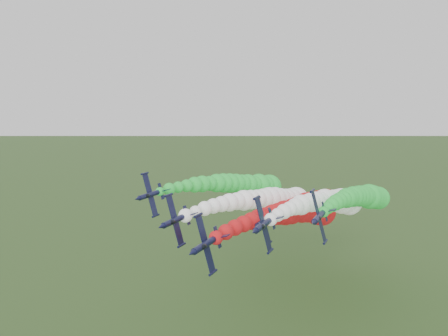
{
  "coord_description": "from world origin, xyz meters",
  "views": [
    {
      "loc": [
        40.58,
        -87.16,
        62.09
      ],
      "look_at": [
        3.56,
        -3.57,
        49.62
      ],
      "focal_mm": 35.0,
      "sensor_mm": 36.0,
      "label": 1
    }
  ],
  "objects_px": {
    "jet_inner_right": "(334,202)",
    "jet_trail": "(325,202)",
    "jet_lead": "(303,212)",
    "jet_outer_left": "(248,185)",
    "jet_inner_left": "(275,200)",
    "jet_outer_right": "(366,197)"
  },
  "relations": [
    {
      "from": "jet_lead",
      "to": "jet_inner_right",
      "type": "distance_m",
      "value": 12.66
    },
    {
      "from": "jet_lead",
      "to": "jet_inner_left",
      "type": "xyz_separation_m",
      "value": [
        -11.11,
        7.57,
        1.46
      ]
    },
    {
      "from": "jet_inner_left",
      "to": "jet_outer_left",
      "type": "relative_size",
      "value": 1.0
    },
    {
      "from": "jet_lead",
      "to": "jet_outer_right",
      "type": "relative_size",
      "value": 1.01
    },
    {
      "from": "jet_outer_left",
      "to": "jet_trail",
      "type": "height_order",
      "value": "jet_outer_left"
    },
    {
      "from": "jet_lead",
      "to": "jet_outer_right",
      "type": "distance_m",
      "value": 24.11
    },
    {
      "from": "jet_lead",
      "to": "jet_inner_right",
      "type": "xyz_separation_m",
      "value": [
        7.65,
        9.88,
        2.05
      ]
    },
    {
      "from": "jet_lead",
      "to": "jet_trail",
      "type": "xyz_separation_m",
      "value": [
        2.29,
        23.42,
        -1.04
      ]
    },
    {
      "from": "jet_outer_left",
      "to": "jet_trail",
      "type": "bearing_deg",
      "value": 6.39
    },
    {
      "from": "jet_lead",
      "to": "jet_outer_left",
      "type": "bearing_deg",
      "value": 141.59
    },
    {
      "from": "jet_lead",
      "to": "jet_trail",
      "type": "relative_size",
      "value": 1.01
    },
    {
      "from": "jet_inner_left",
      "to": "jet_outer_left",
      "type": "xyz_separation_m",
      "value": [
        -14.49,
        12.73,
        1.95
      ]
    },
    {
      "from": "jet_inner_right",
      "to": "jet_inner_left",
      "type": "bearing_deg",
      "value": -172.96
    },
    {
      "from": "jet_outer_left",
      "to": "jet_trail",
      "type": "relative_size",
      "value": 1.01
    },
    {
      "from": "jet_inner_left",
      "to": "jet_trail",
      "type": "relative_size",
      "value": 1.01
    },
    {
      "from": "jet_outer_right",
      "to": "jet_inner_left",
      "type": "bearing_deg",
      "value": -160.47
    },
    {
      "from": "jet_lead",
      "to": "jet_outer_left",
      "type": "distance_m",
      "value": 32.85
    },
    {
      "from": "jet_inner_left",
      "to": "jet_outer_right",
      "type": "bearing_deg",
      "value": 19.53
    },
    {
      "from": "jet_inner_right",
      "to": "jet_trail",
      "type": "height_order",
      "value": "jet_inner_right"
    },
    {
      "from": "jet_inner_left",
      "to": "jet_trail",
      "type": "height_order",
      "value": "jet_inner_left"
    },
    {
      "from": "jet_lead",
      "to": "jet_outer_right",
      "type": "bearing_deg",
      "value": 46.45
    },
    {
      "from": "jet_inner_right",
      "to": "jet_trail",
      "type": "xyz_separation_m",
      "value": [
        -5.35,
        13.54,
        -3.09
      ]
    }
  ]
}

